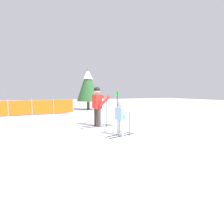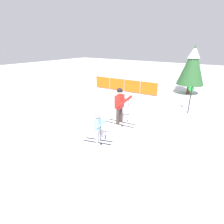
{
  "view_description": "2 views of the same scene",
  "coord_description": "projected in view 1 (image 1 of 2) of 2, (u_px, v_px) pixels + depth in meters",
  "views": [
    {
      "loc": [
        -2.2,
        -7.27,
        1.52
      ],
      "look_at": [
        0.47,
        -0.79,
        0.72
      ],
      "focal_mm": 28.0,
      "sensor_mm": 36.0,
      "label": 1
    },
    {
      "loc": [
        4.25,
        -6.48,
        3.66
      ],
      "look_at": [
        0.25,
        -0.67,
        0.87
      ],
      "focal_mm": 28.0,
      "sensor_mm": 36.0,
      "label": 2
    }
  ],
  "objects": [
    {
      "name": "ground_plane",
      "position": [
        95.0,
        127.0,
        7.68
      ],
      "size": [
        60.0,
        60.0,
        0.0
      ],
      "primitive_type": "plane",
      "color": "white"
    },
    {
      "name": "skier_adult",
      "position": [
        98.0,
        103.0,
        7.74
      ],
      "size": [
        1.68,
        0.78,
        1.76
      ],
      "rotation": [
        0.0,
        0.0,
        0.09
      ],
      "color": "black",
      "rests_on": "ground_plane"
    },
    {
      "name": "skier_child",
      "position": [
        121.0,
        115.0,
        6.09
      ],
      "size": [
        1.17,
        0.65,
        1.22
      ],
      "rotation": [
        0.0,
        0.0,
        0.3
      ],
      "color": "black",
      "rests_on": "ground_plane"
    },
    {
      "name": "safety_fence",
      "position": [
        32.0,
        107.0,
        11.49
      ],
      "size": [
        5.48,
        0.35,
        1.08
      ],
      "rotation": [
        0.0,
        0.0,
        0.05
      ],
      "color": "gray",
      "rests_on": "ground_plane"
    },
    {
      "name": "conifer_far",
      "position": [
        88.0,
        84.0,
        15.01
      ],
      "size": [
        1.92,
        1.92,
        3.57
      ],
      "color": "#4C3823",
      "rests_on": "ground_plane"
    },
    {
      "name": "trail_marker",
      "position": [
        117.0,
        101.0,
        11.69
      ],
      "size": [
        0.28,
        0.06,
        1.56
      ],
      "color": "black",
      "rests_on": "ground_plane"
    }
  ]
}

